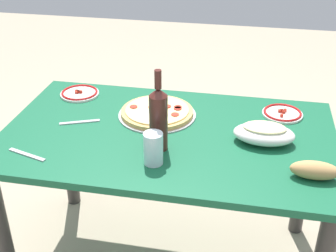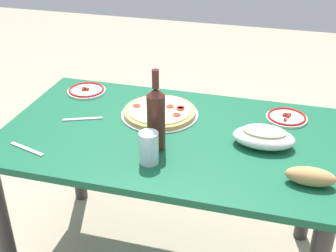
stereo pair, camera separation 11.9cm
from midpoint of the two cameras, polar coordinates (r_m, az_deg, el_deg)
dining_table at (r=1.91m, az=1.79°, el=-3.97°), size 1.36×0.81×0.72m
pepperoni_pizza at (r=1.97m, az=0.68°, el=1.75°), size 0.34×0.34×0.03m
baked_pasta_dish at (r=1.78m, az=13.92°, el=-1.34°), size 0.24×0.15×0.08m
wine_bottle at (r=1.67m, az=0.51°, el=1.05°), size 0.07×0.07×0.32m
water_glass at (r=1.62m, az=-0.35°, el=-2.81°), size 0.07×0.07×0.12m
side_plate_near at (r=2.21m, az=-8.78°, el=4.46°), size 0.18×0.18×0.02m
side_plate_far at (r=2.02m, az=16.46°, el=1.04°), size 0.18×0.18×0.02m
bread_loaf at (r=1.62m, az=19.65°, el=-6.09°), size 0.17×0.07×0.06m
fork_left at (r=1.79m, az=-15.66°, el=-2.86°), size 0.17×0.06×0.00m
fork_right at (r=1.96m, az=-9.09°, el=0.85°), size 0.16×0.08×0.00m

